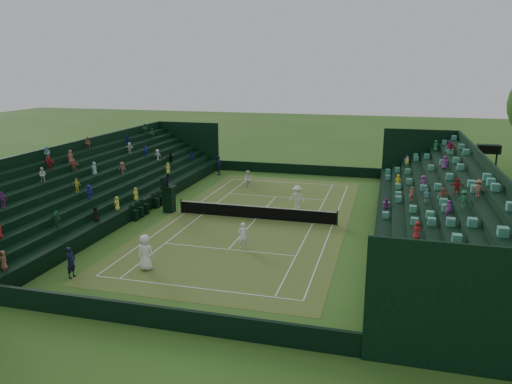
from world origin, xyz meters
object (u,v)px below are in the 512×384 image
at_px(umpire_chair, 169,196).
at_px(player_far_west, 248,179).
at_px(player_far_east, 297,198).
at_px(player_near_east, 243,236).
at_px(tennis_net, 256,212).
at_px(player_near_west, 145,252).

distance_m(umpire_chair, player_far_west, 9.65).
bearing_deg(player_far_east, player_near_east, -104.07).
xyz_separation_m(tennis_net, player_near_west, (-3.35, -10.40, 0.47)).
xyz_separation_m(tennis_net, player_far_east, (2.40, 3.13, 0.42)).
relative_size(umpire_chair, player_near_west, 1.50).
relative_size(umpire_chair, player_far_east, 1.57).
bearing_deg(player_near_west, player_far_east, -107.99).
xyz_separation_m(player_near_west, player_near_east, (4.14, 4.41, -0.16)).
distance_m(tennis_net, player_far_west, 9.49).
bearing_deg(player_far_west, player_near_east, -52.25).
bearing_deg(player_far_west, player_near_west, -67.60).
bearing_deg(umpire_chair, player_far_east, 18.64).
bearing_deg(player_far_west, player_far_east, -23.44).
relative_size(umpire_chair, player_far_west, 1.89).
height_order(player_far_west, player_far_east, player_far_east).
height_order(umpire_chair, player_far_west, umpire_chair).
xyz_separation_m(umpire_chair, player_far_west, (3.65, 8.92, -0.48)).
bearing_deg(umpire_chair, player_near_west, -71.85).
height_order(umpire_chair, player_far_east, umpire_chair).
height_order(tennis_net, player_far_west, player_far_west).
bearing_deg(player_near_west, player_far_west, -85.63).
bearing_deg(player_far_east, player_near_west, -117.09).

